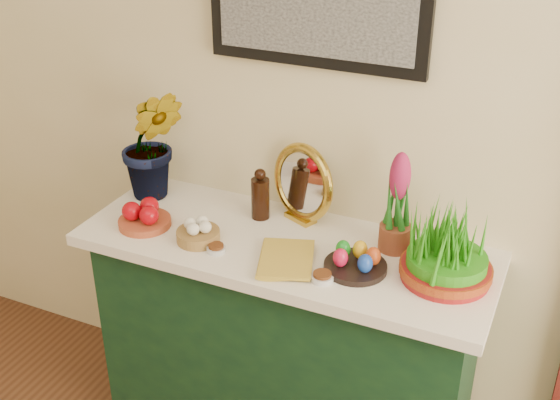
% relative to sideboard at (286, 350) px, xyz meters
% --- Properties ---
extents(sideboard, '(1.30, 0.45, 0.85)m').
position_rel_sideboard_xyz_m(sideboard, '(0.00, 0.00, 0.00)').
color(sideboard, '#153B1C').
rests_on(sideboard, ground).
extents(tablecloth, '(1.40, 0.55, 0.04)m').
position_rel_sideboard_xyz_m(tablecloth, '(0.00, 0.00, 0.45)').
color(tablecloth, white).
rests_on(tablecloth, sideboard).
extents(hyacinth_green, '(0.36, 0.34, 0.56)m').
position_rel_sideboard_xyz_m(hyacinth_green, '(-0.58, 0.10, 0.75)').
color(hyacinth_green, '#206F1E').
rests_on(hyacinth_green, tablecloth).
extents(apple_bowl, '(0.22, 0.22, 0.09)m').
position_rel_sideboard_xyz_m(apple_bowl, '(-0.49, -0.11, 0.50)').
color(apple_bowl, '#AB4829').
rests_on(apple_bowl, tablecloth).
extents(garlic_basket, '(0.18, 0.18, 0.08)m').
position_rel_sideboard_xyz_m(garlic_basket, '(-0.27, -0.12, 0.50)').
color(garlic_basket, olive).
rests_on(garlic_basket, tablecloth).
extents(vinegar_cruet, '(0.06, 0.06, 0.19)m').
position_rel_sideboard_xyz_m(vinegar_cruet, '(-0.15, 0.11, 0.55)').
color(vinegar_cruet, black).
rests_on(vinegar_cruet, tablecloth).
extents(mirror, '(0.28, 0.17, 0.28)m').
position_rel_sideboard_xyz_m(mirror, '(-0.01, 0.17, 0.60)').
color(mirror, gold).
rests_on(mirror, tablecloth).
extents(book, '(0.22, 0.26, 0.03)m').
position_rel_sideboard_xyz_m(book, '(-0.03, -0.15, 0.48)').
color(book, gold).
rests_on(book, tablecloth).
extents(spice_dish_left, '(0.06, 0.06, 0.03)m').
position_rel_sideboard_xyz_m(spice_dish_left, '(-0.18, -0.15, 0.48)').
color(spice_dish_left, silver).
rests_on(spice_dish_left, tablecloth).
extents(spice_dish_right, '(0.07, 0.07, 0.03)m').
position_rel_sideboard_xyz_m(spice_dish_right, '(0.20, -0.17, 0.48)').
color(spice_dish_right, silver).
rests_on(spice_dish_right, tablecloth).
extents(egg_plate, '(0.24, 0.24, 0.08)m').
position_rel_sideboard_xyz_m(egg_plate, '(0.27, -0.07, 0.49)').
color(egg_plate, black).
rests_on(egg_plate, tablecloth).
extents(hyacinth_pink, '(0.11, 0.11, 0.35)m').
position_rel_sideboard_xyz_m(hyacinth_pink, '(0.34, 0.10, 0.62)').
color(hyacinth_pink, brown).
rests_on(hyacinth_pink, tablecloth).
extents(wheatgrass_sabzeh, '(0.28, 0.28, 0.23)m').
position_rel_sideboard_xyz_m(wheatgrass_sabzeh, '(0.53, -0.00, 0.57)').
color(wheatgrass_sabzeh, maroon).
rests_on(wheatgrass_sabzeh, tablecloth).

